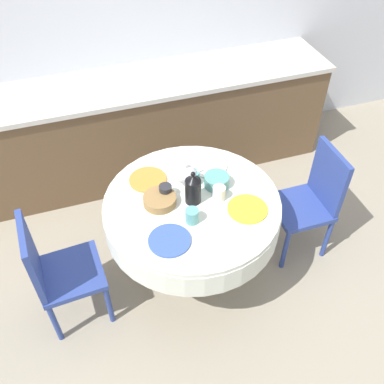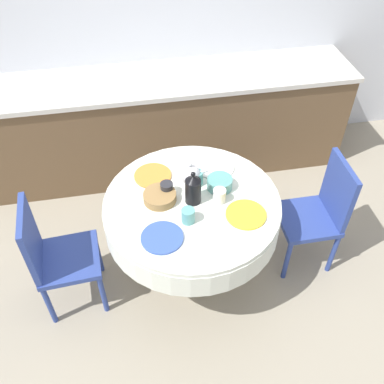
{
  "view_description": "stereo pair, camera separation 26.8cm",
  "coord_description": "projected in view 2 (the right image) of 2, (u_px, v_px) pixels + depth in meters",
  "views": [
    {
      "loc": [
        -0.61,
        -1.83,
        2.7
      ],
      "look_at": [
        0.0,
        0.0,
        0.84
      ],
      "focal_mm": 40.0,
      "sensor_mm": 36.0,
      "label": 1
    },
    {
      "loc": [
        -0.35,
        -1.89,
        2.7
      ],
      "look_at": [
        0.0,
        0.0,
        0.84
      ],
      "focal_mm": 40.0,
      "sensor_mm": 36.0,
      "label": 2
    }
  ],
  "objects": [
    {
      "name": "cup_near_right",
      "position": [
        219.0,
        196.0,
        2.7
      ],
      "size": [
        0.08,
        0.08,
        0.1
      ],
      "primitive_type": "cylinder",
      "color": "white",
      "rests_on": "dining_table"
    },
    {
      "name": "plate_far_left",
      "position": [
        153.0,
        176.0,
        2.9
      ],
      "size": [
        0.25,
        0.25,
        0.01
      ],
      "primitive_type": "cylinder",
      "color": "orange",
      "rests_on": "dining_table"
    },
    {
      "name": "plate_near_right",
      "position": [
        246.0,
        214.0,
        2.64
      ],
      "size": [
        0.25,
        0.25,
        0.01
      ],
      "primitive_type": "cylinder",
      "color": "yellow",
      "rests_on": "dining_table"
    },
    {
      "name": "chair_right",
      "position": [
        54.0,
        254.0,
        2.76
      ],
      "size": [
        0.42,
        0.42,
        0.9
      ],
      "rotation": [
        0.0,
        0.0,
        -1.51
      ],
      "color": "#2D428E",
      "rests_on": "ground_plane"
    },
    {
      "name": "plate_near_left",
      "position": [
        162.0,
        238.0,
        2.51
      ],
      "size": [
        0.25,
        0.25,
        0.01
      ],
      "primitive_type": "cylinder",
      "color": "#3856AD",
      "rests_on": "dining_table"
    },
    {
      "name": "bread_basket",
      "position": [
        160.0,
        197.0,
        2.72
      ],
      "size": [
        0.21,
        0.21,
        0.06
      ],
      "primitive_type": "cylinder",
      "color": "olive",
      "rests_on": "dining_table"
    },
    {
      "name": "fruit_bowl",
      "position": [
        220.0,
        183.0,
        2.8
      ],
      "size": [
        0.17,
        0.17,
        0.08
      ],
      "primitive_type": "cylinder",
      "color": "#569993",
      "rests_on": "dining_table"
    },
    {
      "name": "plate_far_right",
      "position": [
        216.0,
        168.0,
        2.96
      ],
      "size": [
        0.25,
        0.25,
        0.01
      ],
      "primitive_type": "cylinder",
      "color": "white",
      "rests_on": "dining_table"
    },
    {
      "name": "cup_far_left",
      "position": [
        167.0,
        189.0,
        2.75
      ],
      "size": [
        0.08,
        0.08,
        0.1
      ],
      "primitive_type": "cylinder",
      "color": "#28282D",
      "rests_on": "dining_table"
    },
    {
      "name": "ground_plane",
      "position": [
        192.0,
        270.0,
        3.26
      ],
      "size": [
        12.0,
        12.0,
        0.0
      ],
      "primitive_type": "plane",
      "color": "#9E937F"
    },
    {
      "name": "cup_far_right",
      "position": [
        197.0,
        178.0,
        2.83
      ],
      "size": [
        0.08,
        0.08,
        0.1
      ],
      "primitive_type": "cylinder",
      "color": "#5BA39E",
      "rests_on": "dining_table"
    },
    {
      "name": "dining_table",
      "position": [
        192.0,
        215.0,
        2.83
      ],
      "size": [
        1.15,
        1.15,
        0.76
      ],
      "color": "brown",
      "rests_on": "ground_plane"
    },
    {
      "name": "cup_near_left",
      "position": [
        188.0,
        216.0,
        2.58
      ],
      "size": [
        0.08,
        0.08,
        0.1
      ],
      "primitive_type": "cylinder",
      "color": "#5BA39E",
      "rests_on": "dining_table"
    },
    {
      "name": "kitchen_counter",
      "position": [
        166.0,
        124.0,
        3.84
      ],
      "size": [
        3.24,
        0.64,
        0.93
      ],
      "color": "brown",
      "rests_on": "ground_plane"
    },
    {
      "name": "chair_left",
      "position": [
        319.0,
        210.0,
        3.04
      ],
      "size": [
        0.4,
        0.4,
        0.9
      ],
      "rotation": [
        0.0,
        0.0,
        1.57
      ],
      "color": "#2D428E",
      "rests_on": "ground_plane"
    },
    {
      "name": "teapot",
      "position": [
        190.0,
        174.0,
        2.8
      ],
      "size": [
        0.19,
        0.14,
        0.18
      ],
      "color": "white",
      "rests_on": "dining_table"
    },
    {
      "name": "coffee_carafe",
      "position": [
        193.0,
        189.0,
        2.67
      ],
      "size": [
        0.1,
        0.1,
        0.24
      ],
      "color": "black",
      "rests_on": "dining_table"
    },
    {
      "name": "wall_back",
      "position": [
        156.0,
        16.0,
        3.5
      ],
      "size": [
        7.0,
        0.05,
        2.6
      ],
      "color": "silver",
      "rests_on": "ground_plane"
    }
  ]
}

